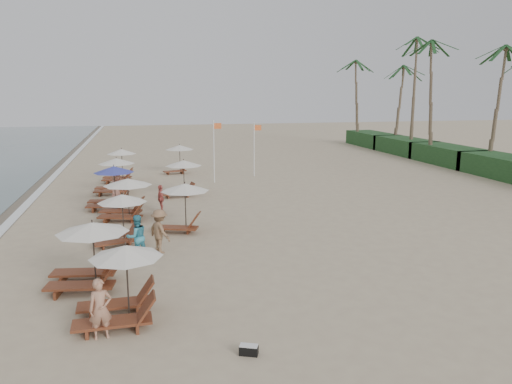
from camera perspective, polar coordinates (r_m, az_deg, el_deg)
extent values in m
plane|color=tan|center=(18.74, 2.24, -8.49)|extent=(160.00, 160.00, 0.00)
cube|color=white|center=(28.46, -26.00, -2.66)|extent=(0.50, 140.00, 0.02)
cube|color=#193D1C|center=(41.65, 26.91, 2.53)|extent=(3.20, 8.00, 1.60)
cube|color=#193D1C|center=(47.57, 21.15, 3.97)|extent=(3.20, 8.00, 1.60)
cube|color=#193D1C|center=(53.89, 16.69, 5.06)|extent=(3.20, 8.00, 1.60)
cube|color=#193D1C|center=(60.47, 13.17, 5.90)|extent=(3.20, 8.00, 1.60)
cylinder|color=brown|center=(44.58, 25.40, 8.48)|extent=(0.36, 0.36, 9.80)
cylinder|color=brown|center=(47.76, 19.83, 9.52)|extent=(0.36, 0.36, 10.60)
cylinder|color=brown|center=(52.65, 17.60, 10.22)|extent=(0.36, 0.36, 11.40)
cylinder|color=brown|center=(57.64, 15.66, 9.20)|extent=(0.36, 0.36, 9.00)
cylinder|color=brown|center=(61.47, 11.83, 9.87)|extent=(0.36, 0.36, 9.80)
cylinder|color=black|center=(14.63, -14.48, -10.23)|extent=(0.05, 0.05, 2.16)
cone|color=white|center=(14.30, -14.67, -6.59)|extent=(2.05, 2.05, 0.35)
cylinder|color=black|center=(17.43, -18.03, -6.94)|extent=(0.05, 0.05, 2.12)
cone|color=white|center=(17.16, -18.23, -3.88)|extent=(2.37, 2.37, 0.35)
cylinder|color=black|center=(21.87, -14.96, -3.10)|extent=(0.05, 0.05, 2.07)
cone|color=white|center=(21.66, -15.09, -0.71)|extent=(2.07, 2.07, 0.35)
cylinder|color=black|center=(25.99, -14.39, -0.84)|extent=(0.05, 0.05, 2.01)
cone|color=white|center=(25.82, -14.49, 1.12)|extent=(2.42, 2.42, 0.35)
cylinder|color=black|center=(28.57, -15.86, 0.45)|extent=(0.05, 0.05, 2.28)
cone|color=#353C9E|center=(28.40, -15.97, 2.51)|extent=(2.21, 2.21, 0.35)
cylinder|color=black|center=(32.70, -15.59, 1.73)|extent=(0.05, 0.05, 2.18)
cone|color=white|center=(32.55, -15.69, 3.44)|extent=(2.27, 2.27, 0.35)
cylinder|color=black|center=(36.74, -15.06, 2.88)|extent=(0.05, 0.05, 2.29)
cone|color=white|center=(36.60, -15.14, 4.50)|extent=(2.03, 2.03, 0.35)
cylinder|color=black|center=(23.33, -8.07, -1.82)|extent=(0.05, 0.05, 2.15)
cone|color=white|center=(23.12, -8.14, 0.54)|extent=(2.24, 2.24, 0.35)
cylinder|color=black|center=(31.09, -8.24, 1.52)|extent=(0.05, 0.05, 2.15)
cone|color=white|center=(30.94, -8.30, 3.30)|extent=(2.24, 2.24, 0.35)
cylinder|color=black|center=(39.77, -8.70, 3.68)|extent=(0.05, 0.05, 2.15)
cone|color=white|center=(39.65, -8.75, 5.08)|extent=(2.24, 2.24, 0.35)
imported|color=tan|center=(13.96, -17.38, -12.65)|extent=(0.65, 0.49, 1.63)
imported|color=teal|center=(19.91, -13.48, -4.99)|extent=(1.01, 0.91, 1.72)
imported|color=#846043|center=(20.35, -10.97, -4.42)|extent=(1.19, 1.33, 1.79)
imported|color=#BA514A|center=(27.09, -10.85, -0.75)|extent=(0.47, 0.91, 1.50)
imported|color=tan|center=(30.00, -15.70, 0.51)|extent=(1.00, 1.05, 1.81)
cube|color=black|center=(12.91, -0.83, -17.67)|extent=(0.52, 0.39, 0.23)
cube|color=silver|center=(12.85, -0.83, -17.18)|extent=(0.49, 0.37, 0.04)
cylinder|color=silver|center=(35.17, -4.84, 4.61)|extent=(0.08, 0.08, 4.40)
cube|color=orange|center=(35.04, -4.43, 7.55)|extent=(0.55, 0.02, 0.40)
cylinder|color=silver|center=(37.76, -0.22, 4.88)|extent=(0.08, 0.08, 4.08)
cube|color=orange|center=(37.67, 0.20, 7.37)|extent=(0.55, 0.02, 0.40)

